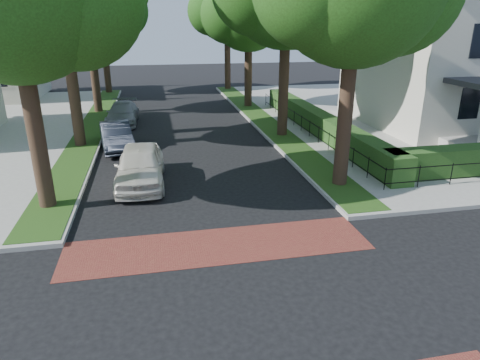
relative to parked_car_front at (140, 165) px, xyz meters
name	(u,v)px	position (x,y,z in m)	size (l,w,h in m)	color
ground	(240,314)	(2.30, -8.91, -0.80)	(120.00, 120.00, 0.00)	black
sidewalk_ne	(452,112)	(21.80, 10.09, -0.72)	(30.00, 30.00, 0.15)	gray
crosswalk_far	(218,246)	(2.30, -5.71, -0.79)	(9.00, 2.20, 0.01)	maroon
grass_strip_ne	(263,119)	(7.70, 10.19, -0.64)	(1.60, 29.80, 0.02)	#204112
grass_strip_nw	(92,127)	(-3.10, 10.19, -0.64)	(1.60, 29.80, 0.02)	#204112
tree_right_far	(249,11)	(7.90, 15.31, 6.11)	(7.25, 6.23, 9.74)	black
tree_right_back	(228,9)	(7.90, 24.31, 6.47)	(7.50, 6.45, 10.20)	black
tree_left_far	(89,7)	(-3.10, 15.30, 6.32)	(7.00, 6.02, 9.86)	black
tree_left_back	(102,6)	(-3.10, 24.32, 6.61)	(7.75, 6.66, 10.44)	black
hedge_main_road	(319,123)	(10.00, 6.09, -0.05)	(1.00, 18.00, 1.20)	#1D3E15
fence_main_road	(305,126)	(9.20, 6.09, -0.20)	(0.06, 18.00, 0.90)	black
house_victorian	(474,25)	(19.81, 7.00, 5.22)	(13.00, 13.05, 12.48)	beige
parked_car_front	(140,165)	(0.00, 0.00, 0.00)	(1.89, 4.69, 1.60)	silver
parked_car_middle	(116,136)	(-1.30, 5.45, -0.12)	(1.45, 4.15, 1.37)	#202430
parked_car_rear	(123,113)	(-1.30, 11.42, -0.13)	(1.88, 4.61, 1.34)	gray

